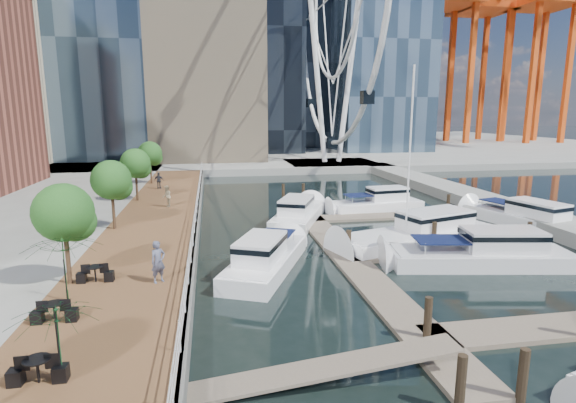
# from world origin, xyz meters

# --- Properties ---
(ground) EXTENTS (520.00, 520.00, 0.00)m
(ground) POSITION_xyz_m (0.00, 0.00, 0.00)
(ground) COLOR black
(ground) RESTS_ON ground
(boardwalk) EXTENTS (6.00, 60.00, 1.00)m
(boardwalk) POSITION_xyz_m (-9.00, 15.00, 0.50)
(boardwalk) COLOR brown
(boardwalk) RESTS_ON ground
(seawall) EXTENTS (0.25, 60.00, 1.00)m
(seawall) POSITION_xyz_m (-6.00, 15.00, 0.50)
(seawall) COLOR #595954
(seawall) RESTS_ON ground
(land_far) EXTENTS (200.00, 114.00, 1.00)m
(land_far) POSITION_xyz_m (0.00, 102.00, 0.50)
(land_far) COLOR gray
(land_far) RESTS_ON ground
(breakwater) EXTENTS (4.00, 60.00, 1.00)m
(breakwater) POSITION_xyz_m (20.00, 20.00, 0.50)
(breakwater) COLOR gray
(breakwater) RESTS_ON ground
(pier) EXTENTS (14.00, 12.00, 1.00)m
(pier) POSITION_xyz_m (14.00, 52.00, 0.50)
(pier) COLOR gray
(pier) RESTS_ON ground
(railing) EXTENTS (0.10, 60.00, 1.05)m
(railing) POSITION_xyz_m (-6.10, 15.00, 1.52)
(railing) COLOR white
(railing) RESTS_ON boardwalk
(floating_docks) EXTENTS (16.00, 34.00, 2.60)m
(floating_docks) POSITION_xyz_m (7.97, 9.98, 0.49)
(floating_docks) COLOR #6D6051
(floating_docks) RESTS_ON ground
(port_cranes) EXTENTS (40.00, 52.00, 38.00)m
(port_cranes) POSITION_xyz_m (67.67, 95.67, 20.00)
(port_cranes) COLOR #D84C14
(port_cranes) RESTS_ON ground
(street_trees) EXTENTS (2.60, 42.60, 4.60)m
(street_trees) POSITION_xyz_m (-11.40, 14.00, 4.29)
(street_trees) COLOR #3F2B1C
(street_trees) RESTS_ON ground
(cafe_tables) EXTENTS (2.50, 13.70, 0.74)m
(cafe_tables) POSITION_xyz_m (-10.40, -2.00, 1.37)
(cafe_tables) COLOR black
(cafe_tables) RESTS_ON ground
(yacht_foreground) EXTENTS (11.49, 4.86, 2.15)m
(yacht_foreground) POSITION_xyz_m (10.07, 5.62, 0.00)
(yacht_foreground) COLOR silver
(yacht_foreground) RESTS_ON ground
(pedestrian_near) EXTENTS (0.85, 0.79, 1.95)m
(pedestrian_near) POSITION_xyz_m (-7.43, 3.47, 1.97)
(pedestrian_near) COLOR #4E5269
(pedestrian_near) RESTS_ON boardwalk
(pedestrian_mid) EXTENTS (0.74, 0.91, 1.77)m
(pedestrian_mid) POSITION_xyz_m (-8.57, 20.68, 1.89)
(pedestrian_mid) COLOR gray
(pedestrian_mid) RESTS_ON boardwalk
(pedestrian_far) EXTENTS (1.04, 0.60, 1.67)m
(pedestrian_far) POSITION_xyz_m (-10.19, 30.25, 1.83)
(pedestrian_far) COLOR #32343F
(pedestrian_far) RESTS_ON boardwalk
(moored_yachts) EXTENTS (26.63, 31.76, 11.50)m
(moored_yachts) POSITION_xyz_m (8.28, 10.57, 0.00)
(moored_yachts) COLOR white
(moored_yachts) RESTS_ON ground
(cafe_seating) EXTENTS (4.92, 12.33, 2.75)m
(cafe_seating) POSITION_xyz_m (-10.55, -2.13, 2.25)
(cafe_seating) COLOR #0E3518
(cafe_seating) RESTS_ON ground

